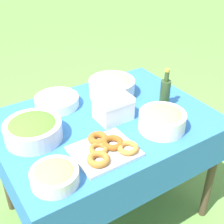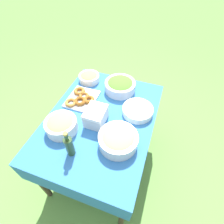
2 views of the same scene
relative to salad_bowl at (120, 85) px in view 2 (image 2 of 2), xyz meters
name	(u,v)px [view 2 (image 2 of 2)]	position (x,y,z in m)	size (l,w,h in m)	color
ground_plane	(104,160)	(0.40, -0.05, -0.83)	(14.00, 14.00, 0.00)	#609342
picnic_table	(101,126)	(0.40, -0.05, -0.17)	(1.20, 0.89, 0.77)	#2D6BB2
salad_bowl	(120,85)	(0.00, 0.00, 0.00)	(0.29, 0.29, 0.12)	silver
pasta_bowl	(118,139)	(0.59, 0.17, 0.00)	(0.29, 0.29, 0.12)	silver
donut_platter	(81,98)	(0.25, -0.30, -0.04)	(0.32, 0.27, 0.05)	silver
plate_stack	(138,111)	(0.24, 0.24, -0.03)	(0.26, 0.26, 0.06)	white
olive_oil_bottle	(69,146)	(0.77, -0.12, 0.04)	(0.06, 0.06, 0.25)	#2D4723
bread_bowl	(61,125)	(0.61, -0.29, 0.00)	(0.25, 0.25, 0.12)	white
fruit_bowl	(89,77)	(-0.04, -0.35, -0.02)	(0.21, 0.21, 0.08)	silver
cooler_box	(96,116)	(0.44, -0.06, 0.01)	(0.19, 0.15, 0.14)	silver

